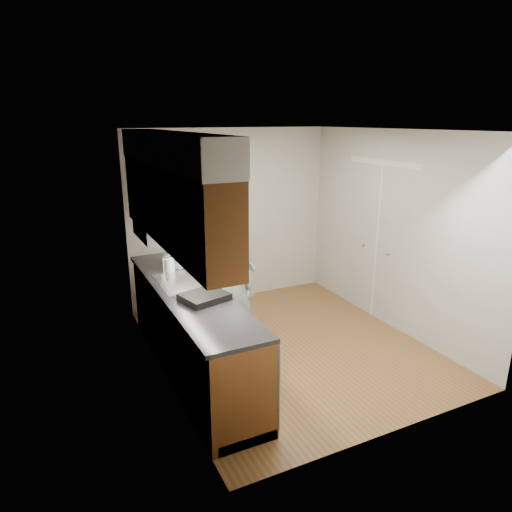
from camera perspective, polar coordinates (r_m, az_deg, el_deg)
The scene contains 15 objects.
floor at distance 5.59m, azimuth 4.13°, elevation -11.16°, with size 3.50×3.50×0.00m, color brown.
ceiling at distance 4.94m, azimuth 4.76°, elevation 15.41°, with size 3.50×3.50×0.00m, color white.
wall_left at distance 4.58m, azimuth -12.05°, elevation -0.91°, with size 0.02×3.50×2.50m, color beige.
wall_right at distance 6.00m, azimuth 16.94°, elevation 2.91°, with size 0.02×3.50×2.50m, color beige.
wall_back at distance 6.65m, azimuth -3.17°, elevation 4.93°, with size 3.00×0.02×2.50m, color beige.
counter at distance 4.93m, azimuth -8.08°, elevation -8.91°, with size 0.64×2.80×1.30m.
upper_cabinets at distance 4.51m, azimuth -10.64°, elevation 8.02°, with size 0.47×2.80×1.21m.
closet_door at distance 6.26m, azimuth 14.86°, elevation 1.51°, with size 0.02×1.22×2.05m, color silver.
floor_mat at distance 5.43m, azimuth -2.29°, elevation -11.89°, with size 0.49×0.83×0.02m, color slate.
person at distance 5.02m, azimuth -2.43°, elevation -1.61°, with size 0.72×0.48×2.03m, color #90ABB0.
soap_bottle_a at distance 5.21m, azimuth -10.73°, elevation -0.57°, with size 0.11×0.11×0.29m, color silver.
soap_bottle_b at distance 5.36m, azimuth -9.64°, elevation -0.71°, with size 0.08×0.08×0.17m, color silver.
soap_bottle_c at distance 5.58m, azimuth -10.94°, elevation 0.01°, with size 0.14×0.14×0.18m, color silver.
soda_can at distance 5.40m, azimuth -9.82°, elevation -0.89°, with size 0.06×0.06×0.11m, color maroon.
dish_rack at distance 4.42m, azimuth -6.47°, elevation -5.11°, with size 0.41×0.35×0.07m, color black.
Camera 1 is at (-2.49, -4.26, 2.61)m, focal length 32.00 mm.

